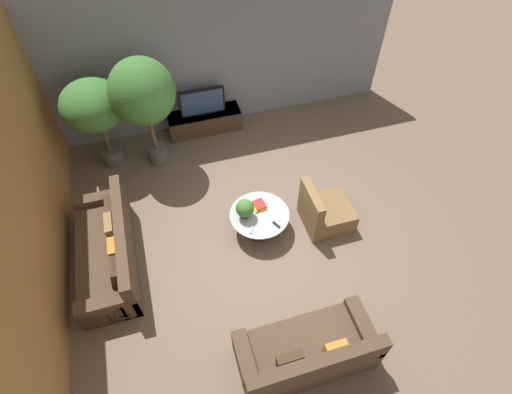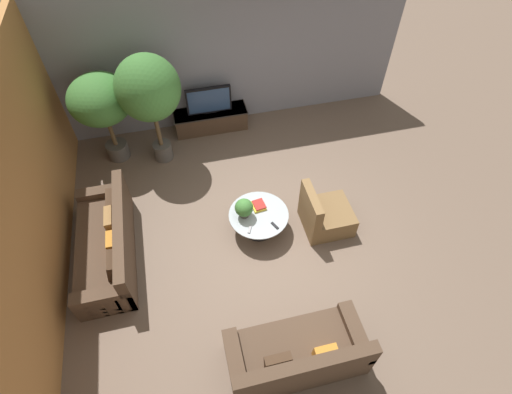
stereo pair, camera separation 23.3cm
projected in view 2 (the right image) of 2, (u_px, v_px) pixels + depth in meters
name	position (u px, v px, depth m)	size (l,w,h in m)	color
ground_plane	(262.00, 232.00, 6.91)	(24.00, 24.00, 0.00)	brown
back_wall_stone	(222.00, 55.00, 7.80)	(7.40, 0.12, 3.00)	gray
side_wall_left	(26.00, 203.00, 5.39)	(0.12, 7.40, 3.00)	#B2753D
media_console	(211.00, 119.00, 8.51)	(1.54, 0.50, 0.45)	#473323
television	(209.00, 100.00, 8.13)	(0.93, 0.13, 0.58)	black
coffee_table	(259.00, 219.00, 6.74)	(1.00, 1.00, 0.40)	black
couch_by_wall	(108.00, 244.00, 6.40)	(0.84, 2.19, 0.84)	#4C3828
couch_near_entry	(297.00, 355.00, 5.28)	(1.83, 0.84, 0.84)	#4C3828
armchair_wicker	(324.00, 215.00, 6.80)	(0.80, 0.76, 0.86)	brown
potted_palm_tall	(101.00, 102.00, 7.11)	(1.13, 1.13, 1.84)	#514C47
potted_palm_corner	(148.00, 90.00, 6.88)	(1.13, 1.13, 2.23)	#514C47
potted_plant_tabletop	(244.00, 208.00, 6.48)	(0.30, 0.30, 0.36)	#514C47
book_stack	(258.00, 205.00, 6.73)	(0.25, 0.27, 0.06)	gold
remote_black	(275.00, 226.00, 6.49)	(0.04, 0.16, 0.02)	black
remote_silver	(250.00, 229.00, 6.44)	(0.04, 0.16, 0.02)	gray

